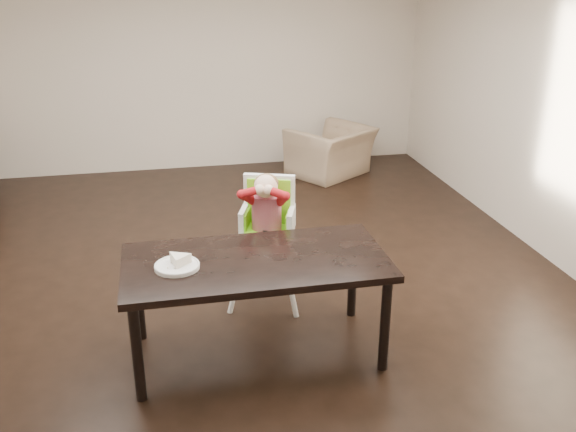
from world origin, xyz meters
The scene contains 6 objects.
ground centered at (0.00, 0.00, 0.00)m, with size 7.00×7.00×0.00m, color black.
room_walls centered at (0.00, 0.00, 1.86)m, with size 6.02×7.02×2.71m.
dining_table centered at (0.06, -1.04, 0.67)m, with size 1.80×0.90×0.75m.
high_chair centered at (0.28, -0.25, 0.77)m, with size 0.58×0.58×1.10m.
plate centered at (-0.46, -1.06, 0.78)m, with size 0.37×0.37×0.09m.
armchair centered at (1.65, 2.80, 0.42)m, with size 0.96×0.62×0.84m, color #9F8465.
Camera 1 is at (-0.53, -4.94, 2.66)m, focal length 40.00 mm.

